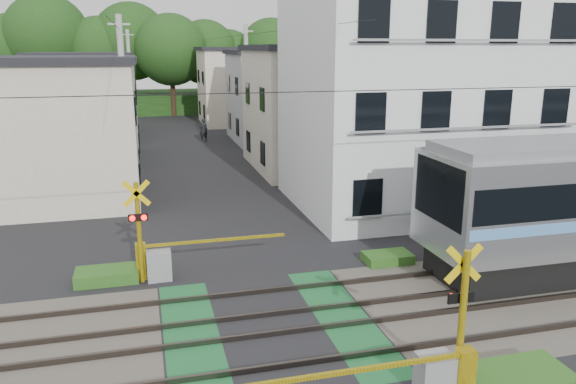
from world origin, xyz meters
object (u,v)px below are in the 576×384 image
object	(u,v)px
crossing_signal_near	(441,365)
pedestrian	(204,130)
apartment_block	(415,97)
crossing_signal_far	(156,257)

from	to	relation	value
crossing_signal_near	pedestrian	distance (m)	32.15
crossing_signal_near	apartment_block	xyz separation A→B (m)	(5.91, 13.15, 3.94)
crossing_signal_far	apartment_block	bearing A→B (deg)	27.78
crossing_signal_near	apartment_block	bearing A→B (deg)	65.78
crossing_signal_near	crossing_signal_far	xyz separation A→B (m)	(-5.17, 7.31, 0.00)
apartment_block	pedestrian	bearing A→B (deg)	110.10
apartment_block	pedestrian	size ratio (longest dim) A/B	6.13
crossing_signal_near	crossing_signal_far	bearing A→B (deg)	125.29
crossing_signal_near	apartment_block	size ratio (longest dim) A/B	0.46
apartment_block	pedestrian	world-z (taller)	apartment_block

